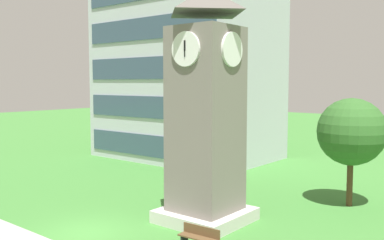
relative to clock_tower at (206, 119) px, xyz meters
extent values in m
plane|color=#3D7A33|center=(-3.32, -4.73, -5.06)|extent=(160.00, 160.00, 0.00)
cube|color=#B7BCC6|center=(-12.59, 13.76, 2.94)|extent=(15.15, 10.16, 16.00)
cube|color=#384C60|center=(-12.59, 8.63, -3.46)|extent=(13.93, 0.10, 1.80)
cube|color=#384C60|center=(-12.59, 8.63, -0.26)|extent=(13.93, 0.10, 1.80)
cube|color=#384C60|center=(-12.59, 8.63, 2.94)|extent=(13.93, 0.10, 1.80)
cube|color=#384C60|center=(-12.59, 8.63, 6.14)|extent=(13.93, 0.10, 1.80)
cube|color=slate|center=(0.00, 0.00, -0.34)|extent=(2.87, 2.87, 9.44)
cube|color=beige|center=(0.00, 0.00, -4.76)|extent=(3.88, 3.88, 0.60)
pyramid|color=#5D5751|center=(0.00, 0.00, 5.59)|extent=(3.16, 3.16, 1.21)
cylinder|color=white|center=(0.00, -1.49, 3.25)|extent=(1.58, 0.12, 1.58)
cylinder|color=white|center=(1.49, 0.00, 3.25)|extent=(0.12, 1.58, 1.58)
cube|color=black|center=(0.00, -1.56, 3.39)|extent=(0.08, 0.04, 0.47)
cube|color=black|center=(0.00, -1.57, 3.25)|extent=(0.06, 0.05, 0.71)
cube|color=brown|center=(1.90, -2.98, -4.61)|extent=(1.83, 0.59, 0.06)
cube|color=brown|center=(1.89, -2.76, -4.38)|extent=(1.80, 0.16, 0.40)
cube|color=black|center=(1.18, -3.02, -4.83)|extent=(0.11, 0.44, 0.45)
cylinder|color=#513823|center=(4.58, 7.12, -3.64)|extent=(0.33, 0.33, 2.84)
sphere|color=#2F5F25|center=(4.58, 7.12, -0.93)|extent=(3.69, 3.69, 3.69)
camera|label=1|loc=(12.47, -16.42, 1.72)|focal=40.16mm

